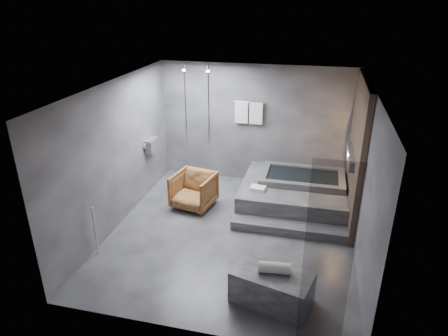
# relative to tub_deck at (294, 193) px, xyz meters

# --- Properties ---
(room) EXTENTS (5.00, 5.04, 2.82)m
(room) POSITION_rel_tub_deck_xyz_m (-0.65, -1.21, 1.48)
(room) COLOR #2E2E30
(room) RESTS_ON ground
(tub_deck) EXTENTS (2.20, 2.00, 0.50)m
(tub_deck) POSITION_rel_tub_deck_xyz_m (0.00, 0.00, 0.00)
(tub_deck) COLOR #333335
(tub_deck) RESTS_ON ground
(tub_step) EXTENTS (2.20, 0.36, 0.18)m
(tub_step) POSITION_rel_tub_deck_xyz_m (0.00, -1.18, -0.16)
(tub_step) COLOR #333335
(tub_step) RESTS_ON ground
(concrete_bench) EXTENTS (1.26, 0.89, 0.51)m
(concrete_bench) POSITION_rel_tub_deck_xyz_m (-0.08, -3.12, 0.01)
(concrete_bench) COLOR #38383A
(concrete_bench) RESTS_ON ground
(driftwood_chair) EXTENTS (0.95, 0.97, 0.76)m
(driftwood_chair) POSITION_rel_tub_deck_xyz_m (-2.07, -0.61, 0.13)
(driftwood_chair) COLOR #4C2A13
(driftwood_chair) RESTS_ON ground
(rolled_towel) EXTENTS (0.47, 0.20, 0.17)m
(rolled_towel) POSITION_rel_tub_deck_xyz_m (-0.06, -3.10, 0.34)
(rolled_towel) COLOR white
(rolled_towel) RESTS_ON concrete_bench
(deck_towel) EXTENTS (0.33, 0.25, 0.08)m
(deck_towel) POSITION_rel_tub_deck_xyz_m (-0.71, -0.52, 0.29)
(deck_towel) COLOR white
(deck_towel) RESTS_ON tub_deck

